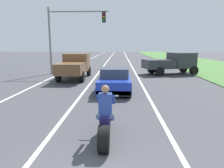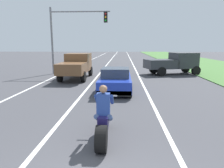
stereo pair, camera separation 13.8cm
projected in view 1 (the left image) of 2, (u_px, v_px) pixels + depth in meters
lane_stripe_left_solid at (69, 69)px, 23.22m from camera, size 0.14×120.00×0.01m
lane_stripe_right_solid at (134, 70)px, 22.95m from camera, size 0.14×120.00×0.01m
lane_stripe_centre_dashed at (101, 69)px, 23.09m from camera, size 0.14×120.00×0.01m
motorcycle_with_rider at (105, 121)px, 5.79m from camera, size 0.70×2.21×1.62m
sports_car_blue at (115, 80)px, 12.32m from camera, size 1.84×4.30×1.37m
pickup_truck_left_lane_brown at (75, 65)px, 16.61m from camera, size 2.02×4.80×1.98m
pickup_truck_right_shoulder_dark_grey at (172, 62)px, 19.20m from camera, size 5.14×3.14×1.98m
traffic_light_mast_near at (68, 29)px, 18.75m from camera, size 5.45×0.34×6.00m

